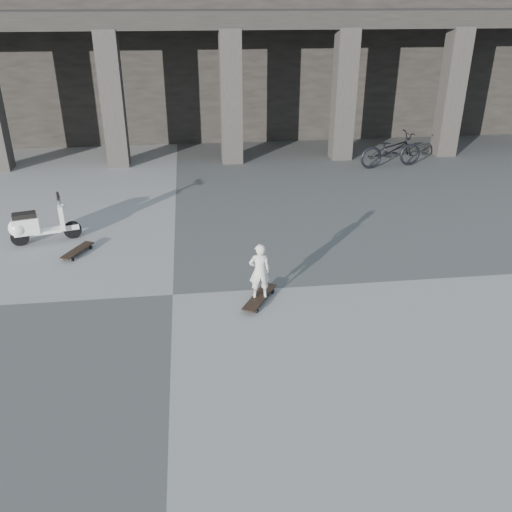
{
  "coord_description": "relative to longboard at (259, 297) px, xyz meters",
  "views": [
    {
      "loc": [
        0.45,
        -8.59,
        4.87
      ],
      "look_at": [
        1.52,
        0.07,
        0.65
      ],
      "focal_mm": 38.0,
      "sensor_mm": 36.0,
      "label": 1
    }
  ],
  "objects": [
    {
      "name": "child",
      "position": [
        0.0,
        0.0,
        0.52
      ],
      "size": [
        0.37,
        0.24,
        1.01
      ],
      "primitive_type": "imported",
      "rotation": [
        0.0,
        0.0,
        3.15
      ],
      "color": "silver",
      "rests_on": "longboard"
    },
    {
      "name": "colonnade",
      "position": [
        -1.52,
        14.19,
        2.95
      ],
      "size": [
        28.0,
        8.82,
        6.0
      ],
      "color": "black",
      "rests_on": "ground"
    },
    {
      "name": "scooter",
      "position": [
        -4.52,
        3.07,
        0.33
      ],
      "size": [
        1.45,
        0.66,
        1.03
      ],
      "rotation": [
        0.0,
        0.0,
        0.25
      ],
      "color": "black",
      "rests_on": "ground"
    },
    {
      "name": "bicycle",
      "position": [
        5.12,
        7.73,
        0.45
      ],
      "size": [
        2.13,
        1.04,
        1.07
      ],
      "primitive_type": "imported",
      "rotation": [
        0.0,
        0.0,
        1.73
      ],
      "color": "black",
      "rests_on": "ground"
    },
    {
      "name": "ground",
      "position": [
        -1.52,
        0.43,
        -0.08
      ],
      "size": [
        90.0,
        90.0,
        0.0
      ],
      "primitive_type": "plane",
      "color": "#484845",
      "rests_on": "ground"
    },
    {
      "name": "skateboard_spare",
      "position": [
        -3.51,
        2.38,
        -0.0
      ],
      "size": [
        0.59,
        0.89,
        0.1
      ],
      "rotation": [
        0.0,
        0.0,
        1.11
      ],
      "color": "black",
      "rests_on": "ground"
    },
    {
      "name": "longboard",
      "position": [
        0.0,
        0.0,
        0.0
      ],
      "size": [
        0.73,
        1.02,
        0.1
      ],
      "rotation": [
        0.0,
        0.0,
        1.04
      ],
      "color": "black",
      "rests_on": "ground"
    }
  ]
}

